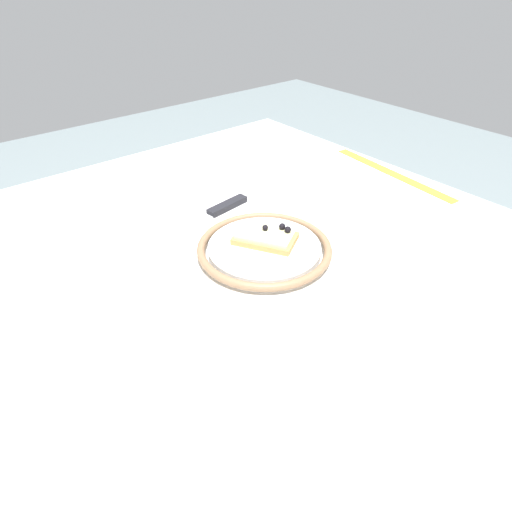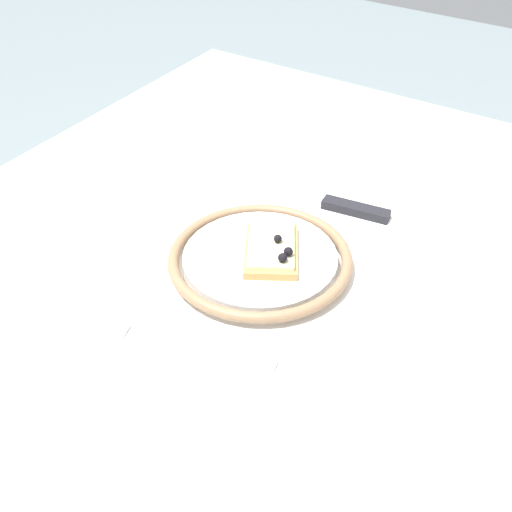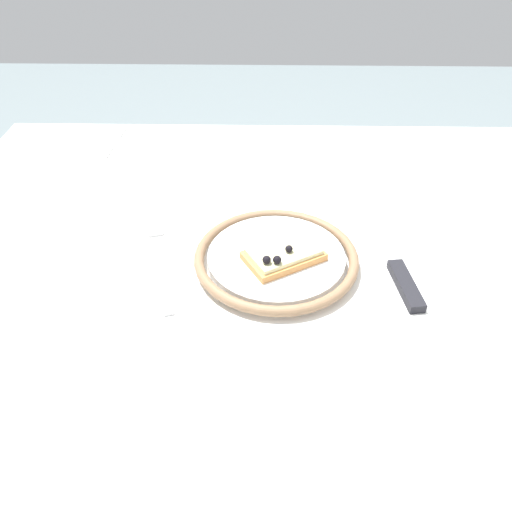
{
  "view_description": "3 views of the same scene",
  "coord_description": "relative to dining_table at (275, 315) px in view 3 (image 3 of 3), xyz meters",
  "views": [
    {
      "loc": [
        -0.45,
        0.4,
        1.12
      ],
      "look_at": [
        -0.01,
        0.04,
        0.73
      ],
      "focal_mm": 31.04,
      "sensor_mm": 36.0,
      "label": 1
    },
    {
      "loc": [
        -0.55,
        -0.33,
        1.23
      ],
      "look_at": [
        -0.01,
        0.01,
        0.73
      ],
      "focal_mm": 48.97,
      "sensor_mm": 36.0,
      "label": 2
    },
    {
      "loc": [
        -0.02,
        -0.52,
        1.15
      ],
      "look_at": [
        -0.03,
        -0.01,
        0.74
      ],
      "focal_mm": 36.17,
      "sensor_mm": 36.0,
      "label": 3
    }
  ],
  "objects": [
    {
      "name": "knife",
      "position": [
        0.16,
        -0.0,
        0.09
      ],
      "size": [
        0.05,
        0.24,
        0.01
      ],
      "color": "silver",
      "rests_on": "dining_table"
    },
    {
      "name": "plate",
      "position": [
        -0.0,
        0.01,
        0.1
      ],
      "size": [
        0.22,
        0.22,
        0.02
      ],
      "color": "white",
      "rests_on": "dining_table"
    },
    {
      "name": "napkin",
      "position": [
        -0.36,
        0.37,
        0.09
      ],
      "size": [
        0.14,
        0.14,
        0.0
      ],
      "primitive_type": "cube",
      "rotation": [
        0.0,
        0.0,
        -0.07
      ],
      "color": "white",
      "rests_on": "dining_table"
    },
    {
      "name": "pizza_slice_near",
      "position": [
        0.01,
        -0.0,
        0.11
      ],
      "size": [
        0.12,
        0.1,
        0.03
      ],
      "color": "#D08D4C",
      "rests_on": "plate"
    },
    {
      "name": "dining_table",
      "position": [
        0.0,
        0.0,
        0.0
      ],
      "size": [
        1.05,
        0.9,
        0.71
      ],
      "color": "white",
      "rests_on": "ground_plane"
    },
    {
      "name": "fork",
      "position": [
        -0.16,
        0.01,
        0.09
      ],
      "size": [
        0.07,
        0.2,
        0.0
      ],
      "color": "silver",
      "rests_on": "dining_table"
    }
  ]
}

